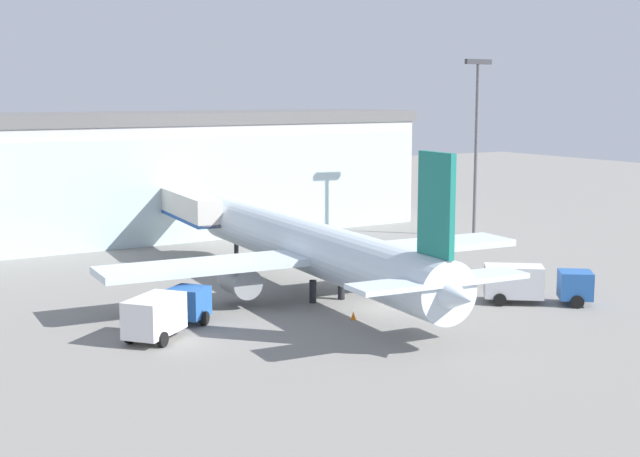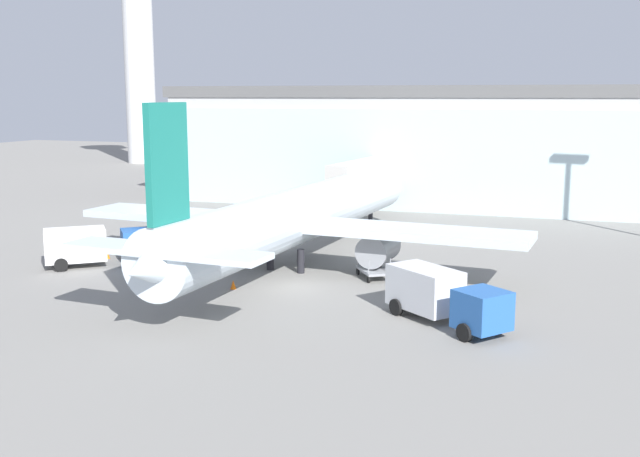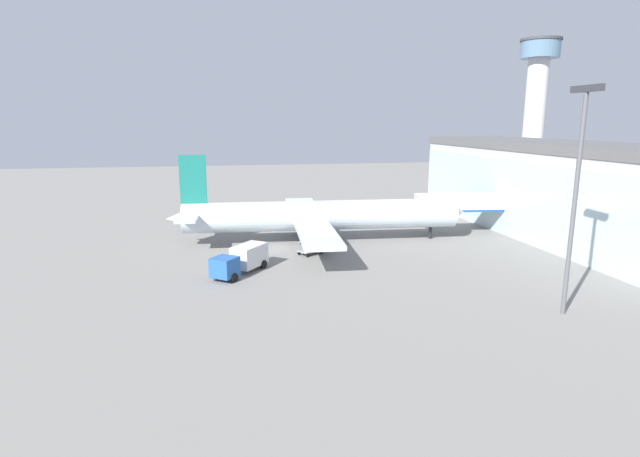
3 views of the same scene
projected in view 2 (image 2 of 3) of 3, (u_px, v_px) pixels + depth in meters
The scene contains 10 objects.
ground at pixel (288, 286), 46.23m from camera, with size 240.00×240.00×0.00m, color gray.
terminal_building at pixel (421, 145), 81.05m from camera, with size 55.19×15.26×12.60m.
jet_bridge at pixel (368, 174), 71.58m from camera, with size 3.75×14.90×5.58m.
control_tower at pixel (138, 38), 127.07m from camera, with size 9.71×9.71×35.02m.
airplane at pixel (298, 216), 51.40m from camera, with size 31.93×38.61×11.30m.
catering_truck at pixel (96, 245), 51.62m from camera, with size 7.04×6.33×2.65m.
fuel_truck at pixel (442, 295), 38.51m from camera, with size 7.13×6.19×2.65m.
baggage_cart at pixel (374, 271), 48.16m from camera, with size 2.89×3.22×1.50m.
safety_cone_nose at pixel (233, 285), 45.48m from camera, with size 0.36×0.36×0.55m, color orange.
safety_cone_wingtip at pixel (107, 255), 53.99m from camera, with size 0.36×0.36×0.55m, color orange.
Camera 2 is at (16.85, -41.65, 11.64)m, focal length 42.00 mm.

